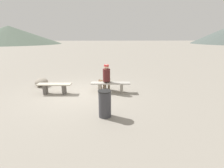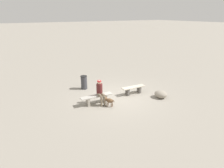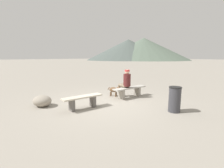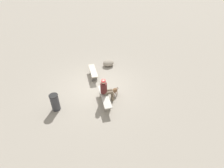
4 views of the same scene
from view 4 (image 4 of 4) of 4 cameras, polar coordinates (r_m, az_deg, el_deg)
name	(u,v)px [view 4 (image 4 of 4)]	position (r m, az deg, el deg)	size (l,w,h in m)	color
ground	(97,87)	(10.02, -4.94, -1.12)	(210.00, 210.00, 0.06)	gray
bench_left	(93,72)	(10.71, -6.22, 3.83)	(1.52, 0.45, 0.47)	#605B56
bench_right	(105,98)	(8.72, -2.41, -4.65)	(1.81, 0.47, 0.48)	gray
seated_person	(106,89)	(8.60, -2.12, -1.63)	(0.36, 0.66, 1.31)	#511E1E
dog	(113,91)	(9.14, 0.49, -2.35)	(0.43, 0.62, 0.48)	brown
trash_bin	(55,102)	(8.75, -18.27, -5.74)	(0.42, 0.42, 0.88)	#38383D
boulder	(108,63)	(11.88, -1.22, 6.96)	(0.75, 0.65, 0.42)	gray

